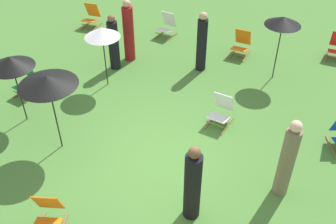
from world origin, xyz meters
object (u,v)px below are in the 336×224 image
at_px(deckchair_5, 221,111).
at_px(deckchair_6, 167,26).
at_px(umbrella_1, 102,32).
at_px(umbrella_2, 11,62).
at_px(deckchair_1, 91,16).
at_px(deckchair_3, 241,44).
at_px(umbrella_3, 47,81).
at_px(person_2, 287,160).
at_px(person_1, 193,185).
at_px(deckchair_0, 48,215).
at_px(person_0, 114,44).
at_px(person_4, 202,43).
at_px(person_3, 129,32).
at_px(deckchair_7, 28,82).
at_px(umbrella_0, 283,21).

xyz_separation_m(deckchair_5, deckchair_6, (-2.52, 4.13, 0.00)).
distance_m(umbrella_1, umbrella_2, 2.42).
distance_m(deckchair_1, deckchair_3, 5.37).
relative_size(umbrella_3, person_2, 1.04).
bearing_deg(person_1, deckchair_0, -139.40).
relative_size(person_0, person_4, 0.93).
distance_m(deckchair_0, person_0, 5.73).
bearing_deg(person_1, person_0, 144.22).
bearing_deg(person_0, umbrella_2, -128.81).
height_order(person_2, person_3, person_3).
bearing_deg(deckchair_6, person_3, -94.14).
xyz_separation_m(deckchair_6, person_1, (2.44, -7.02, 0.46)).
xyz_separation_m(umbrella_1, person_3, (0.14, 1.50, -0.71)).
bearing_deg(person_2, umbrella_2, -127.79).
relative_size(person_0, person_2, 0.90).
distance_m(deckchair_6, person_2, 7.25).
bearing_deg(deckchair_7, person_2, 2.53).
bearing_deg(deckchair_5, person_0, 167.67).
distance_m(deckchair_5, person_0, 3.89).
distance_m(deckchair_7, person_3, 3.23).
bearing_deg(deckchair_6, umbrella_0, -8.43).
bearing_deg(umbrella_3, deckchair_3, 57.11).
relative_size(deckchair_1, deckchair_3, 1.00).
height_order(deckchair_6, person_4, person_4).
height_order(deckchair_3, person_0, person_0).
distance_m(umbrella_2, person_3, 3.88).
bearing_deg(umbrella_0, person_4, -177.43).
xyz_separation_m(deckchair_1, umbrella_2, (0.57, -5.29, 1.29)).
bearing_deg(umbrella_1, deckchair_6, 76.14).
distance_m(deckchair_3, deckchair_5, 3.50).
height_order(umbrella_2, person_0, umbrella_2).
relative_size(deckchair_0, umbrella_3, 0.44).
xyz_separation_m(umbrella_0, person_1, (-1.22, -5.32, -0.93)).
bearing_deg(deckchair_5, umbrella_3, -137.33).
xyz_separation_m(deckchair_0, person_4, (1.56, 6.24, 0.49)).
bearing_deg(deckchair_5, person_2, -35.97).
xyz_separation_m(deckchair_3, deckchair_5, (-0.05, -3.50, 0.00)).
height_order(deckchair_7, umbrella_1, umbrella_1).
distance_m(deckchair_6, umbrella_1, 3.62).
bearing_deg(deckchair_0, deckchair_7, 113.84).
distance_m(deckchair_1, deckchair_5, 6.70).
bearing_deg(person_3, umbrella_2, 63.74).
xyz_separation_m(deckchair_1, person_1, (5.19, -7.02, 0.46)).
relative_size(deckchair_5, umbrella_2, 0.48).
bearing_deg(deckchair_3, deckchair_1, -177.15).
height_order(deckchair_0, umbrella_0, umbrella_0).
height_order(deckchair_0, person_2, person_2).
bearing_deg(umbrella_0, umbrella_2, -148.41).
xyz_separation_m(deckchair_3, person_2, (1.48, -5.36, 0.52)).
distance_m(umbrella_2, person_2, 6.33).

